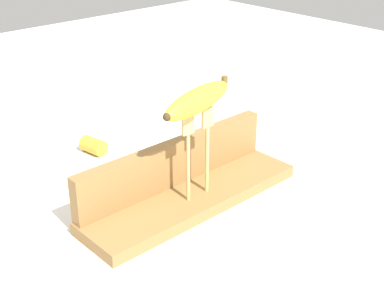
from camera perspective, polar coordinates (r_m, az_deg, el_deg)
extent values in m
plane|color=silver|center=(1.05, 0.00, -6.14)|extent=(3.00, 3.00, 0.00)
cube|color=olive|center=(1.04, 0.00, -5.58)|extent=(0.45, 0.13, 0.02)
cube|color=olive|center=(1.05, -1.85, -1.91)|extent=(0.44, 0.03, 0.09)
cylinder|color=tan|center=(0.98, -0.40, -2.48)|extent=(0.01, 0.01, 0.13)
cube|color=tan|center=(0.94, -0.41, 2.04)|extent=(0.03, 0.01, 0.04)
cylinder|color=tan|center=(1.01, 1.57, -1.65)|extent=(0.01, 0.01, 0.13)
cube|color=tan|center=(0.97, 1.63, 2.77)|extent=(0.03, 0.01, 0.04)
ellipsoid|color=yellow|center=(0.94, 0.64, 4.60)|extent=(0.20, 0.09, 0.04)
cylinder|color=brown|center=(1.01, 3.40, 6.56)|extent=(0.01, 0.01, 0.02)
sphere|color=#3F2D19|center=(0.87, -2.62, 2.82)|extent=(0.01, 0.01, 0.01)
cylinder|color=gold|center=(1.25, -10.19, -0.17)|extent=(0.05, 0.06, 0.04)
cylinder|color=beige|center=(1.27, -11.07, 0.17)|extent=(0.03, 0.01, 0.03)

